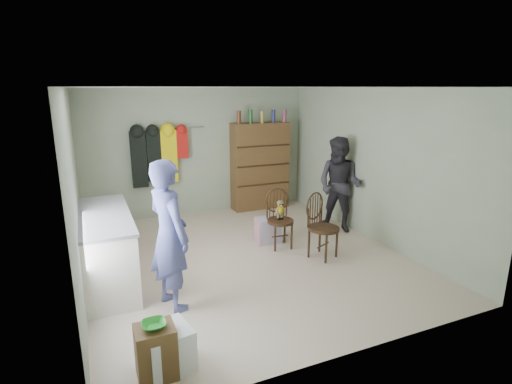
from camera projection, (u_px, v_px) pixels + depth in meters
name	position (u px, v px, depth m)	size (l,w,h in m)	color
ground_plane	(246.00, 257.00, 6.05)	(5.00, 5.00, 0.00)	beige
room_walls	(233.00, 149.00, 6.12)	(5.00, 5.00, 5.00)	#A2AF92
counter	(107.00, 248.00, 5.18)	(0.64, 1.86, 0.94)	silver
stool	(156.00, 352.00, 3.50)	(0.34, 0.29, 0.49)	brown
bowl	(154.00, 325.00, 3.44)	(0.21, 0.21, 0.05)	green
plastic_tub	(167.00, 349.00, 3.62)	(0.42, 0.40, 0.40)	white
chair_front	(279.00, 215.00, 6.36)	(0.45, 0.45, 0.94)	#3F2716
chair_far	(321.00, 223.00, 5.96)	(0.58, 0.58, 0.99)	#3F2716
striped_bag	(268.00, 230.00, 6.60)	(0.39, 0.30, 0.41)	#E5727C
person_left	(169.00, 235.00, 4.51)	(0.64, 0.42, 1.75)	#4C508C
person_right	(339.00, 185.00, 7.00)	(0.82, 0.64, 1.68)	#2D2B33
dresser	(260.00, 166.00, 8.34)	(1.20, 0.39, 2.07)	brown
coat_rack	(158.00, 156.00, 7.53)	(1.42, 0.12, 1.09)	#99999E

